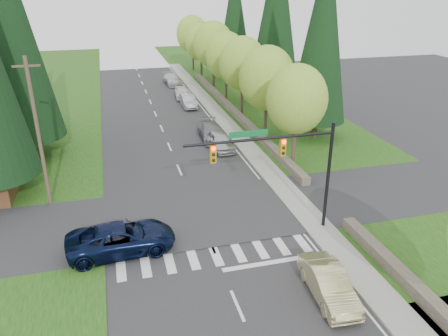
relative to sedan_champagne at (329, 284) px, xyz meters
name	(u,v)px	position (x,y,z in m)	size (l,w,h in m)	color
ground	(232,292)	(-4.43, 1.49, -0.75)	(120.00, 120.00, 0.00)	#28282B
grass_east	(304,138)	(8.57, 21.49, -0.72)	(14.00, 110.00, 0.06)	#164813
grass_west	(15,165)	(-17.43, 21.49, -0.72)	(14.00, 110.00, 0.06)	#164813
cross_street	(198,214)	(-4.43, 9.49, -0.75)	(120.00, 8.00, 0.10)	#28282B
sidewalk_east	(238,136)	(2.47, 23.49, -0.68)	(1.80, 80.00, 0.13)	gray
curb_east	(230,137)	(1.62, 23.49, -0.68)	(0.20, 80.00, 0.13)	gray
stone_wall_south	(422,296)	(4.17, -1.51, -0.40)	(0.70, 14.00, 0.70)	#4C4438
stone_wall_north	(232,110)	(4.17, 31.49, -0.40)	(0.70, 40.00, 0.70)	#4C4438
traffic_signal	(285,157)	(-0.06, 5.98, 4.24)	(8.70, 0.37, 6.80)	black
utility_pole	(38,133)	(-13.93, 13.49, 4.39)	(1.60, 0.24, 10.00)	#473828
decid_tree_0	(297,99)	(4.77, 15.49, 4.85)	(4.80, 4.80, 8.37)	#38281C
decid_tree_1	(267,78)	(4.87, 22.49, 5.05)	(5.20, 5.20, 8.80)	#38281C
decid_tree_2	(243,64)	(4.67, 29.49, 5.18)	(5.00, 5.00, 8.82)	#38281C
decid_tree_3	(226,56)	(4.77, 36.49, 4.92)	(5.00, 5.00, 8.55)	#38281C
decid_tree_4	(213,45)	(4.87, 43.49, 5.31)	(5.40, 5.40, 9.18)	#38281C
decid_tree_5	(201,42)	(4.67, 50.49, 4.78)	(4.80, 4.80, 8.30)	#38281C
decid_tree_6	(192,34)	(4.77, 57.49, 5.12)	(5.20, 5.20, 8.86)	#38281C
conifer_w_c	(6,20)	(-16.43, 23.49, 10.55)	(6.46, 6.46, 20.80)	#38281C
conifer_e_a	(323,33)	(9.57, 21.49, 9.04)	(5.44, 5.44, 17.80)	#38281C
conifer_e_b	(276,10)	(10.57, 35.49, 10.05)	(6.12, 6.12, 19.80)	#38281C
conifer_e_c	(235,15)	(9.57, 49.49, 8.54)	(5.10, 5.10, 16.80)	#38281C
sedan_champagne	(329,284)	(0.00, 0.00, 0.00)	(1.58, 4.53, 1.49)	#CFC58A
suv_navy	(121,238)	(-9.46, 6.49, 0.09)	(2.78, 6.02, 1.67)	black
parked_car_a	(220,141)	(-0.07, 20.77, 0.04)	(1.86, 4.63, 1.58)	#BCBCC1
parked_car_b	(211,132)	(-0.23, 23.49, 0.00)	(2.09, 5.13, 1.49)	slate
parked_car_c	(188,101)	(-0.23, 35.34, -0.01)	(1.56, 4.47, 1.47)	#A8A9AD
parked_car_d	(182,92)	(-0.23, 39.70, 0.00)	(1.77, 4.39, 1.50)	silver
parked_car_e	(172,79)	(-0.23, 47.77, 0.01)	(2.13, 5.23, 1.52)	silver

